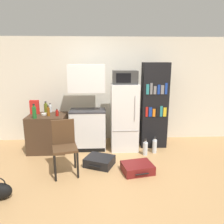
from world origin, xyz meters
TOP-DOWN VIEW (x-y plane):
  - ground_plane at (0.00, 0.00)m, footprint 24.00×24.00m
  - wall_back at (0.20, 2.00)m, footprint 6.40×0.10m
  - side_table at (-1.38, 1.28)m, footprint 0.79×0.64m
  - kitchen_hutch at (-0.52, 1.36)m, footprint 0.77×0.49m
  - refrigerator at (0.27, 1.32)m, footprint 0.57×0.59m
  - microwave at (0.27, 1.32)m, footprint 0.51×0.42m
  - bookshelf at (0.95, 1.44)m, footprint 0.56×0.34m
  - bottle_olive_oil at (-1.46, 1.53)m, footprint 0.08×0.08m
  - bottle_ketchup_red at (-1.15, 1.20)m, footprint 0.06×0.06m
  - bottle_clear_short at (-1.37, 1.55)m, footprint 0.07×0.07m
  - bottle_amber_beer at (-1.33, 1.22)m, footprint 0.06×0.06m
  - bottle_green_tall at (-1.56, 1.03)m, footprint 0.08×0.08m
  - bowl at (-1.43, 1.30)m, footprint 0.12×0.12m
  - cereal_box at (-1.66, 1.40)m, footprint 0.19×0.07m
  - chair at (-0.87, 0.29)m, footprint 0.49×0.49m
  - suitcase_large_flat at (0.40, 0.22)m, footprint 0.59×0.50m
  - suitcase_small_flat at (-0.27, 0.50)m, footprint 0.62×0.57m
  - water_bottle_front at (0.89, 1.02)m, footprint 0.09×0.09m
  - water_bottle_middle at (0.93, 1.16)m, footprint 0.09×0.09m
  - water_bottle_back at (0.68, 0.92)m, footprint 0.10×0.10m

SIDE VIEW (x-z plane):
  - ground_plane at x=0.00m, z-range 0.00..0.00m
  - suitcase_large_flat at x=0.40m, z-range 0.00..0.16m
  - suitcase_small_flat at x=-0.27m, z-range 0.00..0.16m
  - water_bottle_middle at x=0.93m, z-range -0.02..0.28m
  - water_bottle_back at x=0.68m, z-range -0.03..0.32m
  - water_bottle_front at x=0.89m, z-range -0.03..0.32m
  - side_table at x=-1.38m, z-range 0.00..0.79m
  - chair at x=-0.87m, z-range 0.09..1.02m
  - refrigerator at x=0.27m, z-range 0.00..1.44m
  - bowl at x=-1.43m, z-range 0.79..0.83m
  - kitchen_hutch at x=-0.52m, z-range -0.08..1.76m
  - bottle_ketchup_red at x=-1.15m, z-range 0.78..0.93m
  - bottle_clear_short at x=-1.37m, z-range 0.78..0.98m
  - bottle_amber_beer at x=-1.33m, z-range 0.77..0.99m
  - bottle_olive_oil at x=-1.46m, z-range 0.77..1.02m
  - bottle_green_tall at x=-1.56m, z-range 0.77..1.06m
  - cereal_box at x=-1.66m, z-range 0.79..1.09m
  - bookshelf at x=0.95m, z-range 0.00..1.88m
  - wall_back at x=0.20m, z-range 0.00..2.45m
  - microwave at x=0.27m, z-range 1.44..1.72m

